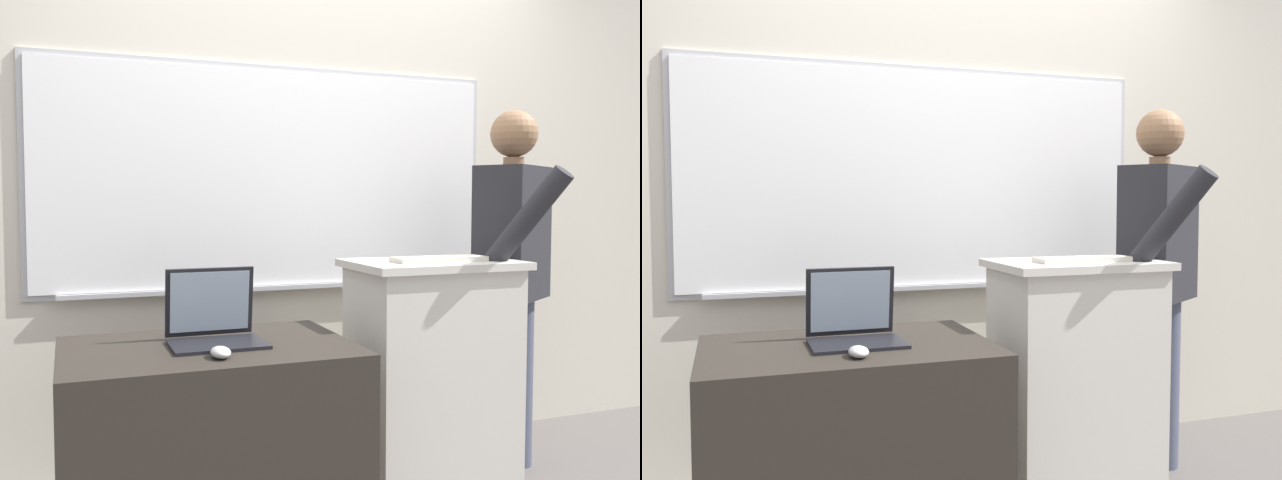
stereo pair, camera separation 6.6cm
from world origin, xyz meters
TOP-DOWN VIEW (x-y plane):
  - back_wall at (-0.01, 1.15)m, footprint 6.40×0.17m
  - lectern_podium at (0.29, 0.45)m, footprint 0.67×0.45m
  - side_desk at (-0.67, 0.25)m, footprint 0.94×0.65m
  - person_presenter at (0.75, 0.55)m, footprint 0.55×0.68m
  - laptop at (-0.64, 0.30)m, footprint 0.31×0.26m
  - wireless_keyboard at (0.28, 0.39)m, footprint 0.38×0.12m
  - computer_mouse_by_laptop at (-0.66, 0.06)m, footprint 0.06×0.10m

SIDE VIEW (x-z plane):
  - side_desk at x=-0.67m, z-range 0.00..0.74m
  - lectern_podium at x=0.29m, z-range 0.00..0.98m
  - computer_mouse_by_laptop at x=-0.66m, z-range 0.74..0.78m
  - laptop at x=-0.64m, z-range 0.70..0.94m
  - person_presenter at x=0.75m, z-range 0.11..1.73m
  - wireless_keyboard at x=0.28m, z-range 0.98..1.00m
  - back_wall at x=-0.01m, z-range 0.00..2.67m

